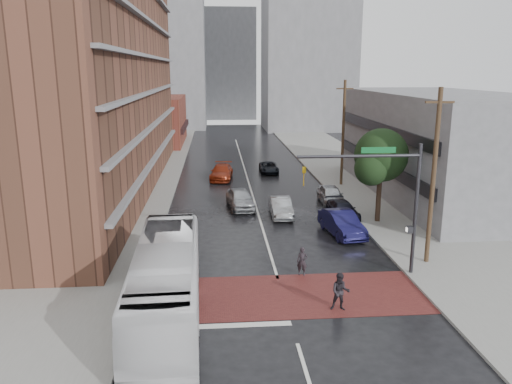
{
  "coord_description": "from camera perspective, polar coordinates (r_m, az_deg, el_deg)",
  "views": [
    {
      "loc": [
        -3.16,
        -22.08,
        10.87
      ],
      "look_at": [
        -0.74,
        7.88,
        3.5
      ],
      "focal_mm": 35.0,
      "sensor_mm": 36.0,
      "label": 1
    }
  ],
  "objects": [
    {
      "name": "car_parked_far",
      "position": [
        41.95,
        8.55,
        -0.32
      ],
      "size": [
        1.83,
        4.48,
        1.52
      ],
      "primitive_type": "imported",
      "rotation": [
        0.0,
        0.0,
        -0.01
      ],
      "color": "#ADB2B5",
      "rests_on": "ground"
    },
    {
      "name": "signal_mast",
      "position": [
        26.89,
        15.09,
        0.1
      ],
      "size": [
        6.5,
        0.3,
        7.2
      ],
      "color": "#2D2D33",
      "rests_on": "ground"
    },
    {
      "name": "car_travel_b",
      "position": [
        37.97,
        2.85,
        -1.75
      ],
      "size": [
        1.56,
        4.39,
        1.44
      ],
      "primitive_type": "imported",
      "rotation": [
        0.0,
        0.0,
        -0.01
      ],
      "color": "#9CA0A3",
      "rests_on": "ground"
    },
    {
      "name": "sidewalk_west",
      "position": [
        49.02,
        -14.3,
        0.62
      ],
      "size": [
        9.0,
        90.0,
        0.15
      ],
      "primitive_type": "cube",
      "color": "gray",
      "rests_on": "ground"
    },
    {
      "name": "utility_pole_near",
      "position": [
        29.26,
        19.62,
        1.67
      ],
      "size": [
        1.6,
        0.26,
        10.0
      ],
      "color": "#473321",
      "rests_on": "ground"
    },
    {
      "name": "distant_tower_center",
      "position": [
        117.13,
        -3.17,
        14.31
      ],
      "size": [
        12.0,
        10.0,
        24.0
      ],
      "primitive_type": "cube",
      "color": "gray",
      "rests_on": "ground"
    },
    {
      "name": "storefront_west",
      "position": [
        76.94,
        -11.31,
        8.01
      ],
      "size": [
        8.0,
        16.0,
        7.0
      ],
      "primitive_type": "cube",
      "color": "brown",
      "rests_on": "ground"
    },
    {
      "name": "utility_pole_far",
      "position": [
        47.95,
        9.92,
        6.71
      ],
      "size": [
        1.6,
        0.26,
        10.0
      ],
      "color": "#473321",
      "rests_on": "ground"
    },
    {
      "name": "pedestrian_b",
      "position": [
        23.78,
        9.62,
        -11.19
      ],
      "size": [
        1.0,
        0.85,
        1.82
      ],
      "primitive_type": "imported",
      "rotation": [
        0.0,
        0.0,
        -0.19
      ],
      "color": "black",
      "rests_on": "ground"
    },
    {
      "name": "pedestrian_a",
      "position": [
        27.35,
        5.3,
        -7.91
      ],
      "size": [
        0.66,
        0.53,
        1.58
      ],
      "primitive_type": "imported",
      "rotation": [
        0.0,
        0.0,
        -0.3
      ],
      "color": "black",
      "rests_on": "ground"
    },
    {
      "name": "crosswalk",
      "position": [
        25.25,
        3.08,
        -11.71
      ],
      "size": [
        14.0,
        5.0,
        0.02
      ],
      "primitive_type": "cube",
      "color": "maroon",
      "rests_on": "ground"
    },
    {
      "name": "transit_bus",
      "position": [
        23.11,
        -10.2,
        -9.88
      ],
      "size": [
        3.22,
        12.15,
        3.36
      ],
      "primitive_type": "imported",
      "rotation": [
        0.0,
        0.0,
        0.03
      ],
      "color": "white",
      "rests_on": "ground"
    },
    {
      "name": "sidewalk_east",
      "position": [
        50.48,
        12.38,
        1.1
      ],
      "size": [
        9.0,
        90.0,
        0.15
      ],
      "primitive_type": "cube",
      "color": "gray",
      "rests_on": "ground"
    },
    {
      "name": "car_travel_c",
      "position": [
        50.97,
        -3.96,
        2.28
      ],
      "size": [
        2.64,
        5.32,
        1.49
      ],
      "primitive_type": "imported",
      "rotation": [
        0.0,
        0.0,
        -0.11
      ],
      "color": "maroon",
      "rests_on": "ground"
    },
    {
      "name": "building_east",
      "position": [
        46.88,
        20.31,
        5.11
      ],
      "size": [
        11.0,
        26.0,
        9.0
      ],
      "primitive_type": "cube",
      "color": "gray",
      "rests_on": "ground"
    },
    {
      "name": "distant_tower_east",
      "position": [
        95.9,
        5.99,
        17.97
      ],
      "size": [
        16.0,
        14.0,
        36.0
      ],
      "primitive_type": "cube",
      "color": "gray",
      "rests_on": "ground"
    },
    {
      "name": "street_tree",
      "position": [
        36.58,
        14.1,
        3.7
      ],
      "size": [
        4.2,
        4.1,
        6.9
      ],
      "color": "#332319",
      "rests_on": "ground"
    },
    {
      "name": "apartment_block",
      "position": [
        47.44,
        -18.65,
        16.87
      ],
      "size": [
        10.0,
        44.0,
        28.0
      ],
      "primitive_type": "cube",
      "color": "brown",
      "rests_on": "ground"
    },
    {
      "name": "distant_tower_west",
      "position": [
        100.8,
        -11.26,
        16.44
      ],
      "size": [
        18.0,
        16.0,
        32.0
      ],
      "primitive_type": "cube",
      "color": "gray",
      "rests_on": "ground"
    },
    {
      "name": "car_travel_a",
      "position": [
        40.08,
        -1.82,
        -0.78
      ],
      "size": [
        2.47,
        4.9,
        1.6
      ],
      "primitive_type": "imported",
      "rotation": [
        0.0,
        0.0,
        0.13
      ],
      "color": "#A5A9AD",
      "rests_on": "ground"
    },
    {
      "name": "car_parked_near",
      "position": [
        34.17,
        9.77,
        -3.54
      ],
      "size": [
        2.43,
        5.15,
        1.63
      ],
      "primitive_type": "imported",
      "rotation": [
        0.0,
        0.0,
        0.15
      ],
      "color": "#13123F",
      "rests_on": "ground"
    },
    {
      "name": "car_parked_mid",
      "position": [
        38.25,
        9.88,
        -1.99
      ],
      "size": [
        2.11,
        4.35,
        1.22
      ],
      "primitive_type": "imported",
      "rotation": [
        0.0,
        0.0,
        0.1
      ],
      "color": "black",
      "rests_on": "ground"
    },
    {
      "name": "suv_travel",
      "position": [
        54.16,
        1.48,
        2.82
      ],
      "size": [
        1.97,
        4.21,
        1.16
      ],
      "primitive_type": "imported",
      "rotation": [
        0.0,
        0.0,
        -0.01
      ],
      "color": "black",
      "rests_on": "ground"
    },
    {
      "name": "ground",
      "position": [
        24.81,
        3.24,
        -12.23
      ],
      "size": [
        160.0,
        160.0,
        0.0
      ],
      "primitive_type": "plane",
      "color": "black",
      "rests_on": "ground"
    }
  ]
}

